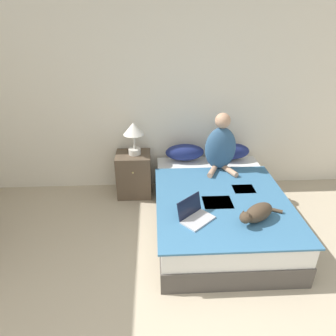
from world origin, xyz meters
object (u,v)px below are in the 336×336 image
object	(u,v)px
pillow_far	(230,151)
table_lamp	(134,132)
laptop_open	(195,215)
cat_tabby	(257,213)
pillow_near	(185,152)
nightstand	(134,174)
person_sitting	(221,146)
bed	(218,209)

from	to	relation	value
pillow_far	table_lamp	bearing A→B (deg)	-177.34
laptop_open	cat_tabby	bearing A→B (deg)	-47.05
pillow_near	nightstand	distance (m)	0.79
cat_tabby	table_lamp	world-z (taller)	table_lamp
person_sitting	pillow_near	bearing A→B (deg)	146.57
bed	laptop_open	bearing A→B (deg)	-124.97
bed	table_lamp	xyz separation A→B (m)	(-1.03, 0.81, 0.71)
bed	nightstand	world-z (taller)	nightstand
pillow_near	pillow_far	size ratio (longest dim) A/B	1.00
cat_tabby	pillow_far	bearing A→B (deg)	-126.33
bed	cat_tabby	xyz separation A→B (m)	(0.26, -0.57, 0.34)
bed	nightstand	distance (m)	1.33
person_sitting	cat_tabby	size ratio (longest dim) A/B	1.45
pillow_far	laptop_open	xyz separation A→B (m)	(-0.69, -1.39, -0.07)
pillow_far	cat_tabby	xyz separation A→B (m)	(-0.07, -1.45, -0.03)
cat_tabby	bed	bearing A→B (deg)	-99.32
pillow_near	person_sitting	distance (m)	0.56
pillow_near	table_lamp	xyz separation A→B (m)	(-0.70, -0.06, 0.34)
bed	pillow_far	bearing A→B (deg)	69.59
laptop_open	table_lamp	world-z (taller)	table_lamp
pillow_far	person_sitting	world-z (taller)	person_sitting
pillow_near	cat_tabby	xyz separation A→B (m)	(0.58, -1.45, -0.03)
nightstand	cat_tabby	bearing A→B (deg)	-46.50
pillow_near	cat_tabby	distance (m)	1.56
pillow_near	pillow_far	xyz separation A→B (m)	(0.65, 0.00, 0.00)
pillow_near	cat_tabby	size ratio (longest dim) A/B	1.03
person_sitting	table_lamp	distance (m)	1.17
pillow_near	laptop_open	size ratio (longest dim) A/B	1.33
table_lamp	pillow_near	bearing A→B (deg)	5.13
bed	laptop_open	xyz separation A→B (m)	(-0.36, -0.51, 0.30)
bed	person_sitting	distance (m)	0.83
laptop_open	table_lamp	distance (m)	1.54
table_lamp	laptop_open	bearing A→B (deg)	-63.33
pillow_far	laptop_open	bearing A→B (deg)	-116.25
person_sitting	laptop_open	world-z (taller)	person_sitting
nightstand	laptop_open	bearing A→B (deg)	-62.39
bed	person_sitting	bearing A→B (deg)	79.37
cat_tabby	table_lamp	xyz separation A→B (m)	(-1.28, 1.38, 0.36)
bed	table_lamp	distance (m)	1.49
pillow_near	nightstand	world-z (taller)	pillow_near
pillow_far	cat_tabby	size ratio (longest dim) A/B	1.03
pillow_far	table_lamp	xyz separation A→B (m)	(-1.35, -0.06, 0.34)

